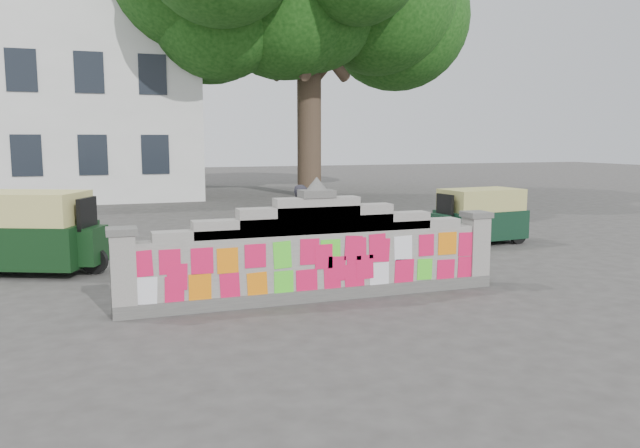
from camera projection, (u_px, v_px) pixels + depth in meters
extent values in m
plane|color=#383533|center=(317.00, 299.00, 10.25)|extent=(100.00, 100.00, 0.00)
cube|color=#4C4C49|center=(317.00, 293.00, 10.24)|extent=(6.40, 0.42, 0.20)
cube|color=gray|center=(317.00, 263.00, 10.17)|extent=(6.40, 0.32, 1.00)
cube|color=gray|center=(317.00, 229.00, 10.10)|extent=(5.20, 0.32, 0.14)
cube|color=gray|center=(317.00, 224.00, 10.09)|extent=(4.00, 0.32, 0.28)
cube|color=gray|center=(317.00, 220.00, 10.08)|extent=(2.60, 0.32, 0.44)
cube|color=gray|center=(317.00, 215.00, 10.07)|extent=(1.40, 0.32, 0.58)
cube|color=#4C4C49|center=(317.00, 194.00, 10.02)|extent=(0.55, 0.36, 0.12)
cone|color=#4C4C49|center=(317.00, 184.00, 10.00)|extent=(0.36, 0.36, 0.22)
cube|color=gray|center=(123.00, 276.00, 9.16)|extent=(0.36, 0.40, 1.24)
cube|color=#4C4C49|center=(121.00, 231.00, 9.07)|extent=(0.44, 0.44, 0.10)
cube|color=gray|center=(475.00, 251.00, 11.18)|extent=(0.36, 0.40, 1.24)
cube|color=#4C4C49|center=(476.00, 214.00, 11.09)|extent=(0.44, 0.44, 0.10)
cube|color=silver|center=(6.00, 108.00, 27.88)|extent=(16.00, 10.00, 8.00)
cylinder|color=#38281E|center=(309.00, 131.00, 28.65)|extent=(1.10, 1.10, 6.00)
imported|color=black|center=(302.00, 251.00, 12.16)|extent=(1.74, 0.79, 0.88)
imported|color=#23222A|center=(302.00, 236.00, 12.12)|extent=(0.42, 0.59, 1.49)
imported|color=#258856|center=(315.00, 229.00, 12.43)|extent=(0.72, 0.88, 1.66)
cube|color=black|center=(25.00, 244.00, 12.21)|extent=(2.81, 2.24, 0.82)
cube|color=#CEC46E|center=(23.00, 208.00, 12.11)|extent=(2.60, 2.11, 0.62)
cube|color=black|center=(89.00, 245.00, 12.11)|extent=(0.77, 0.87, 0.72)
cube|color=black|center=(87.00, 214.00, 12.02)|extent=(0.37, 0.69, 0.62)
cylinder|color=black|center=(94.00, 261.00, 12.14)|extent=(0.52, 0.32, 0.52)
cube|color=black|center=(481.00, 224.00, 15.71)|extent=(2.23, 1.34, 0.71)
cube|color=tan|center=(481.00, 200.00, 15.63)|extent=(2.05, 1.28, 0.53)
cube|color=black|center=(444.00, 227.00, 15.25)|extent=(0.50, 0.66, 0.62)
cube|color=black|center=(445.00, 205.00, 15.18)|extent=(0.13, 0.63, 0.53)
cylinder|color=black|center=(441.00, 238.00, 15.25)|extent=(0.45, 0.15, 0.44)
cylinder|color=black|center=(492.00, 230.00, 16.52)|extent=(0.45, 0.15, 0.44)
cylinder|color=black|center=(518.00, 235.00, 15.64)|extent=(0.45, 0.15, 0.44)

